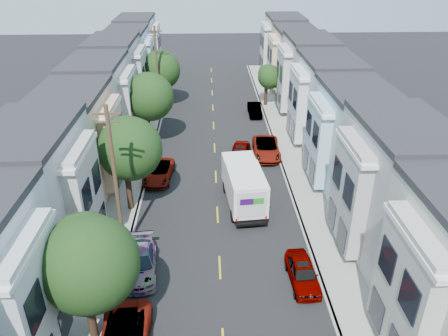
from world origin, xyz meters
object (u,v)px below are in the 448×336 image
tree_d (149,97)px  parked_right_d (255,110)px  fedex_truck (244,184)px  lead_sedan (240,153)px  tree_b (88,264)px  tree_c (129,149)px  parked_left_c (140,263)px  parked_left_d (159,172)px  tree_e (160,70)px  parked_right_b (303,273)px  tree_far_r (269,77)px  utility_pole_near (116,183)px  utility_pole_far (157,71)px  parked_right_c (266,149)px

tree_d → parked_right_d: bearing=34.9°
fedex_truck → lead_sedan: size_ratio=1.42×
tree_b → tree_d: tree_d is taller
tree_c → parked_left_c: bearing=-79.0°
tree_c → parked_left_d: (1.40, 4.77, -4.43)m
tree_e → parked_left_c: (1.40, -31.02, -3.84)m
tree_d → parked_right_b: (11.20, -20.87, -4.23)m
tree_far_r → utility_pole_near: (-13.19, -28.48, 1.55)m
tree_e → parked_right_d: bearing=-18.1°
parked_right_d → utility_pole_far: bearing=175.6°
parked_right_b → parked_right_c: (0.00, 17.58, 0.06)m
parked_left_d → fedex_truck: bearing=-27.7°
tree_b → parked_right_b: (11.20, 3.79, -4.17)m
tree_b → tree_c: (-0.00, 12.29, 0.24)m
tree_c → utility_pole_far: (0.00, 20.99, 0.06)m
lead_sedan → parked_right_d: lead_sedan is taller
utility_pole_near → parked_left_d: (1.40, 9.78, -4.48)m
lead_sedan → parked_right_b: lead_sedan is taller
tree_d → parked_right_b: bearing=-61.8°
utility_pole_near → tree_e: bearing=90.0°
parked_right_b → fedex_truck: bearing=105.6°
parked_right_d → parked_right_b: bearing=-90.3°
tree_b → tree_far_r: bearing=69.7°
lead_sedan → fedex_truck: bearing=-82.5°
utility_pole_near → parked_right_d: (11.20, 25.18, -4.48)m
tree_far_r → fedex_truck: size_ratio=0.77×
tree_d → utility_pole_far: (0.00, 8.62, 0.24)m
tree_b → tree_d: size_ratio=0.99×
parked_right_c → lead_sedan: bearing=-155.2°
utility_pole_far → lead_sedan: size_ratio=2.12×
utility_pole_far → parked_right_c: size_ratio=1.86×
tree_b → tree_e: 36.13m
tree_far_r → parked_left_c: tree_far_r is taller
tree_c → tree_e: size_ratio=1.08×
tree_c → tree_far_r: (13.20, 23.47, -1.49)m
tree_d → utility_pole_far: size_ratio=0.73×
parked_right_d → parked_right_c: bearing=-90.3°
parked_left_c → parked_right_d: size_ratio=1.15×
parked_left_c → parked_right_b: parked_left_c is taller
lead_sedan → parked_left_c: size_ratio=1.01×
tree_b → fedex_truck: 15.49m
lead_sedan → parked_left_d: 7.94m
tree_far_r → tree_e: bearing=178.4°
tree_d → lead_sedan: size_ratio=1.55×
tree_e → parked_left_d: 19.50m
utility_pole_near → fedex_truck: utility_pole_near is taller
lead_sedan → parked_right_d: (2.56, 12.14, -0.09)m
tree_b → parked_right_c: (11.20, 21.37, -4.11)m
lead_sedan → parked_right_b: size_ratio=1.11×
tree_far_r → parked_right_c: bearing=-97.9°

